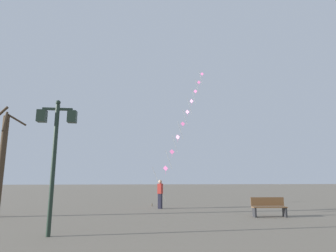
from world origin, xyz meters
TOP-DOWN VIEW (x-y plane):
  - ground_plane at (0.00, 20.00)m, footprint 160.00×160.00m
  - twin_lantern_lamp_post at (-2.91, 8.52)m, footprint 1.25×0.28m
  - kite_train at (4.06, 22.98)m, footprint 6.14×9.51m
  - kite_flyer at (1.30, 16.50)m, footprint 0.40×0.62m
  - bare_tree at (-6.74, 13.59)m, footprint 1.94×1.82m
  - park_bench at (6.06, 12.11)m, footprint 1.63×0.58m

SIDE VIEW (x-z plane):
  - ground_plane at x=0.00m, z-range 0.00..0.00m
  - park_bench at x=6.06m, z-range 0.01..0.90m
  - kite_flyer at x=1.30m, z-range 0.05..1.76m
  - bare_tree at x=-6.74m, z-range 0.01..5.39m
  - twin_lantern_lamp_post at x=-2.91m, z-range 0.85..5.22m
  - kite_train at x=4.06m, z-range 0.39..13.67m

